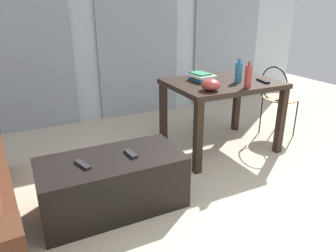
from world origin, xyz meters
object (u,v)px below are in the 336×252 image
bottle_far (248,76)px  bowl (211,85)px  coffee_table (112,183)px  scissors (234,77)px  tv_remote_on_table (263,81)px  bottle_near (239,72)px  tv_remote_secondary (131,154)px  wire_chair (277,93)px  craft_table (222,91)px  book_stack (202,77)px  tv_remote_primary (83,164)px

bottle_far → bowl: bottle_far is taller
coffee_table → scissors: scissors is taller
tv_remote_on_table → scissors: 0.34m
scissors → coffee_table: bearing=-158.4°
coffee_table → bottle_near: (1.51, 0.44, 0.66)m
coffee_table → scissors: (1.62, 0.64, 0.55)m
coffee_table → tv_remote_secondary: (0.16, -0.01, 0.23)m
coffee_table → bottle_far: (1.44, 0.22, 0.66)m
wire_chair → craft_table: bearing=-180.0°
book_stack → wire_chair: bearing=-6.5°
craft_table → bottle_near: 0.27m
bowl → tv_remote_primary: size_ratio=1.05×
craft_table → tv_remote_secondary: bearing=-155.5°
wire_chair → bowl: 1.20m
craft_table → bowl: bowl is taller
craft_table → wire_chair: wire_chair is taller
bowl → scissors: bowl is taller
tv_remote_on_table → tv_remote_secondary: size_ratio=1.22×
scissors → tv_remote_primary: 1.98m
scissors → tv_remote_on_table: bearing=-68.4°
bowl → tv_remote_on_table: bearing=3.8°
scissors → book_stack: bearing=177.1°
tv_remote_secondary → tv_remote_primary: bearing=176.1°
bowl → scissors: (0.56, 0.36, -0.05)m
bottle_far → book_stack: bearing=117.8°
book_stack → scissors: size_ratio=3.02×
coffee_table → tv_remote_primary: bearing=-173.7°
tv_remote_on_table → scissors: tv_remote_on_table is taller
coffee_table → craft_table: (1.40, 0.55, 0.44)m
book_stack → tv_remote_on_table: (0.54, -0.34, -0.03)m
bottle_near → tv_remote_on_table: 0.28m
coffee_table → tv_remote_secondary: tv_remote_secondary is taller
wire_chair → tv_remote_secondary: bearing=-164.5°
craft_table → wire_chair: size_ratio=1.31×
bottle_far → tv_remote_on_table: bottle_far is taller
craft_table → book_stack: bearing=149.0°
scissors → tv_remote_secondary: scissors is taller
book_stack → tv_remote_secondary: bearing=-147.2°
craft_table → scissors: 0.27m
tv_remote_on_table → coffee_table: bearing=-158.6°
wire_chair → coffee_table: bearing=-165.9°
tv_remote_on_table → scissors: bearing=122.3°
tv_remote_primary → tv_remote_secondary: tv_remote_secondary is taller
wire_chair → bottle_near: 0.77m
bowl → tv_remote_secondary: 1.03m
book_stack → tv_remote_on_table: size_ratio=1.66×
coffee_table → tv_remote_primary: 0.31m
tv_remote_on_table → bowl: bearing=-165.4°
wire_chair → scissors: size_ratio=8.30×
coffee_table → bowl: 1.26m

